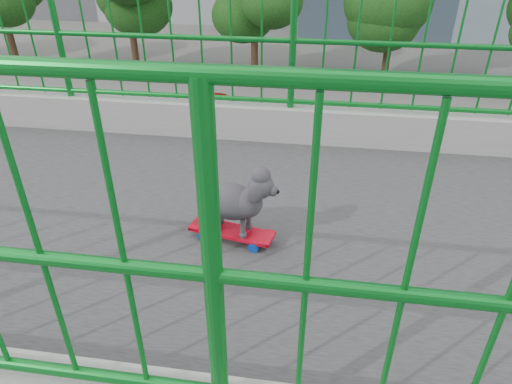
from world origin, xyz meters
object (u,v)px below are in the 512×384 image
Objects in this scene: poodle at (235,199)px; skateboard at (232,232)px; car_4 at (218,106)px; car_3 at (199,131)px; car_1 at (205,216)px.

skateboard is at bearing -90.00° from poodle.
car_4 is at bearing -154.65° from poodle.
poodle is at bearing -166.30° from car_4.
skateboard is 0.11× the size of car_3.
car_1 is at bearing -151.33° from skateboard.
car_1 is (-9.33, -2.88, -6.63)m from poodle.
poodle is 0.10× the size of car_3.
poodle reaches higher than car_4.
poodle reaches higher than skateboard.
car_1 is 0.85× the size of car_3.
car_4 is (-9.60, -1.73, 0.01)m from car_1.
poodle is at bearing -163.26° from car_3.
poodle reaches higher than car_3.
poodle is (0.01, 0.03, 0.24)m from skateboard.
car_1 is 1.02× the size of car_4.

